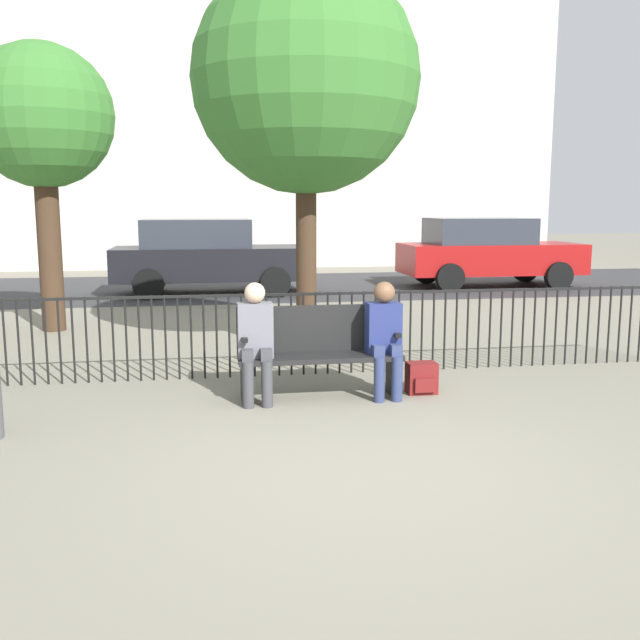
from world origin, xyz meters
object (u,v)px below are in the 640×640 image
Objects in this scene: park_bench at (319,349)px; seated_person_1 at (384,333)px; tree_0 at (42,120)px; parked_car_0 at (207,255)px; backpack at (422,378)px; tree_1 at (306,80)px; parked_car_1 at (487,251)px; seated_person_0 at (256,336)px.

park_bench is 1.39× the size of seated_person_1.
tree_0 reaches higher than parked_car_0.
parked_car_0 is at bearing 60.84° from tree_0.
seated_person_1 is 0.27× the size of tree_0.
seated_person_1 is at bearing -169.78° from backpack.
tree_1 is 1.16× the size of parked_car_1.
seated_person_0 is at bearing -87.47° from parked_car_0.
backpack is at bearing -76.60° from parked_car_0.
parked_car_0 and parked_car_1 have the same top height.
parked_car_0 is (-1.68, 8.90, 0.18)m from seated_person_1.
seated_person_0 is 5.94m from tree_0.
backpack is 0.08× the size of tree_0.
backpack is 0.07× the size of tree_1.
parked_car_1 is (4.45, 9.14, 0.68)m from backpack.
park_bench is 0.39× the size of parked_car_0.
backpack is (1.71, 0.08, -0.50)m from seated_person_0.
parked_car_0 is at bearing 103.40° from backpack.
seated_person_1 is (0.65, -0.13, 0.17)m from park_bench.
tree_1 reaches higher than seated_person_0.
tree_1 reaches higher than parked_car_1.
backpack is (0.42, 0.08, -0.50)m from seated_person_1.
tree_1 reaches higher than backpack.
seated_person_0 reaches higher than backpack.
parked_car_0 is (2.40, 4.30, -2.33)m from tree_0.
seated_person_1 is 0.24× the size of tree_1.
tree_1 is (-0.89, 2.13, 3.28)m from backpack.
parked_car_0 reaches higher than park_bench.
seated_person_0 is 1.29m from seated_person_1.
seated_person_1 is 10.42m from parked_car_1.
seated_person_0 is 8.91m from parked_car_0.
tree_0 reaches higher than seated_person_0.
parked_car_1 is (6.55, 0.31, 0.00)m from parked_car_0.
backpack is 9.10m from parked_car_0.
parked_car_0 is 1.00× the size of parked_car_1.
seated_person_1 is 9.06m from parked_car_0.
tree_1 is 1.16× the size of parked_car_0.
backpack is 0.08× the size of parked_car_0.
seated_person_1 is at bearing -117.85° from parked_car_1.
park_bench is 10.63m from parked_car_1.
parked_car_0 is (-1.04, 8.78, 0.35)m from park_bench.
park_bench is at bearing 168.66° from seated_person_1.
parked_car_0 reaches higher than seated_person_1.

